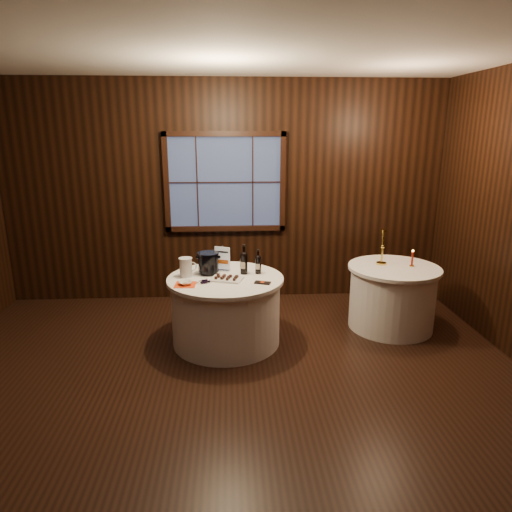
{
  "coord_description": "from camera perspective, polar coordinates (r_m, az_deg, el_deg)",
  "views": [
    {
      "loc": [
        0.06,
        -3.77,
        2.33
      ],
      "look_at": [
        0.33,
        0.9,
        1.04
      ],
      "focal_mm": 32.0,
      "sensor_mm": 36.0,
      "label": 1
    }
  ],
  "objects": [
    {
      "name": "grape_bunch",
      "position": [
        4.84,
        -6.39,
        -3.22
      ],
      "size": [
        0.17,
        0.09,
        0.04
      ],
      "rotation": [
        0.0,
        0.0,
        0.3
      ],
      "color": "black",
      "rests_on": "main_table"
    },
    {
      "name": "ice_bucket",
      "position": [
        5.12,
        -5.97,
        -0.84
      ],
      "size": [
        0.24,
        0.24,
        0.25
      ],
      "color": "black",
      "rests_on": "main_table"
    },
    {
      "name": "red_candle",
      "position": [
        5.69,
        18.94,
        -0.46
      ],
      "size": [
        0.06,
        0.06,
        0.21
      ],
      "color": "gold",
      "rests_on": "side_table"
    },
    {
      "name": "brass_candlestick",
      "position": [
        5.66,
        15.5,
        0.51
      ],
      "size": [
        0.12,
        0.12,
        0.43
      ],
      "color": "gold",
      "rests_on": "side_table"
    },
    {
      "name": "back_wall",
      "position": [
        6.3,
        -3.88,
        8.25
      ],
      "size": [
        6.0,
        0.1,
        3.0
      ],
      "color": "black",
      "rests_on": "ground"
    },
    {
      "name": "sign_stand",
      "position": [
        5.22,
        -4.17,
        -0.82
      ],
      "size": [
        0.18,
        0.14,
        0.3
      ],
      "rotation": [
        0.0,
        0.0,
        -0.38
      ],
      "color": "silver",
      "rests_on": "main_table"
    },
    {
      "name": "glass_pitcher",
      "position": [
        5.07,
        -8.75,
        -1.38
      ],
      "size": [
        0.2,
        0.15,
        0.21
      ],
      "rotation": [
        0.0,
        0.0,
        0.19
      ],
      "color": "silver",
      "rests_on": "main_table"
    },
    {
      "name": "cracker_bowl",
      "position": [
        4.82,
        -8.83,
        -3.35
      ],
      "size": [
        0.17,
        0.17,
        0.03
      ],
      "primitive_type": "imported",
      "rotation": [
        0.0,
        0.0,
        0.29
      ],
      "color": "white",
      "rests_on": "orange_napkin"
    },
    {
      "name": "main_table",
      "position": [
        5.15,
        -3.77,
        -6.74
      ],
      "size": [
        1.28,
        1.28,
        0.77
      ],
      "color": "white",
      "rests_on": "ground"
    },
    {
      "name": "port_bottle_left",
      "position": [
        5.09,
        -1.52,
        -0.66
      ],
      "size": [
        0.08,
        0.09,
        0.34
      ],
      "rotation": [
        0.0,
        0.0,
        -0.41
      ],
      "color": "black",
      "rests_on": "main_table"
    },
    {
      "name": "ground",
      "position": [
        4.43,
        -3.76,
        -16.3
      ],
      "size": [
        6.0,
        6.0,
        0.0
      ],
      "primitive_type": "plane",
      "color": "black",
      "rests_on": "ground"
    },
    {
      "name": "side_table",
      "position": [
        5.76,
        16.63,
        -4.91
      ],
      "size": [
        1.08,
        1.08,
        0.77
      ],
      "color": "white",
      "rests_on": "ground"
    },
    {
      "name": "chocolate_box",
      "position": [
        4.82,
        0.81,
        -3.36
      ],
      "size": [
        0.18,
        0.13,
        0.01
      ],
      "primitive_type": "cube",
      "rotation": [
        0.0,
        0.0,
        -0.33
      ],
      "color": "black",
      "rests_on": "main_table"
    },
    {
      "name": "port_bottle_right",
      "position": [
        5.11,
        0.28,
        -0.91
      ],
      "size": [
        0.07,
        0.08,
        0.28
      ],
      "rotation": [
        0.0,
        0.0,
        -0.29
      ],
      "color": "black",
      "rests_on": "main_table"
    },
    {
      "name": "chocolate_plate",
      "position": [
        4.93,
        -3.71,
        -2.8
      ],
      "size": [
        0.39,
        0.31,
        0.05
      ],
      "rotation": [
        0.0,
        0.0,
        -0.31
      ],
      "color": "white",
      "rests_on": "main_table"
    },
    {
      "name": "orange_napkin",
      "position": [
        4.83,
        -8.83,
        -3.56
      ],
      "size": [
        0.23,
        0.23,
        0.0
      ],
      "primitive_type": "cube",
      "rotation": [
        0.0,
        0.0,
        -0.06
      ],
      "color": "#E74113",
      "rests_on": "main_table"
    }
  ]
}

